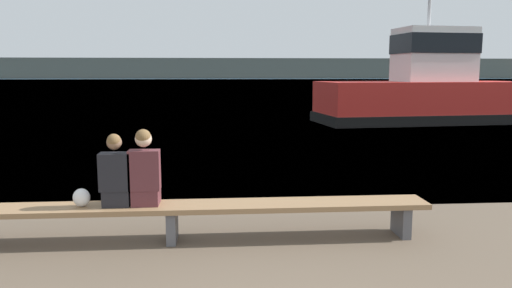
{
  "coord_description": "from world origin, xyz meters",
  "views": [
    {
      "loc": [
        -0.22,
        -2.78,
        2.19
      ],
      "look_at": [
        0.53,
        6.57,
        0.83
      ],
      "focal_mm": 35.0,
      "sensor_mm": 36.0,
      "label": 1
    }
  ],
  "objects_px": {
    "shopping_bag": "(81,198)",
    "person_right": "(145,172)",
    "bench_main": "(172,211)",
    "person_left": "(116,176)",
    "tugboat_red": "(425,93)"
  },
  "relations": [
    {
      "from": "shopping_bag",
      "to": "person_right",
      "type": "bearing_deg",
      "value": 0.57
    },
    {
      "from": "shopping_bag",
      "to": "tugboat_red",
      "type": "bearing_deg",
      "value": 54.0
    },
    {
      "from": "person_left",
      "to": "person_right",
      "type": "relative_size",
      "value": 0.94
    },
    {
      "from": "bench_main",
      "to": "person_left",
      "type": "height_order",
      "value": "person_left"
    },
    {
      "from": "bench_main",
      "to": "person_left",
      "type": "bearing_deg",
      "value": 179.06
    },
    {
      "from": "person_left",
      "to": "tugboat_red",
      "type": "relative_size",
      "value": 0.1
    },
    {
      "from": "person_left",
      "to": "tugboat_red",
      "type": "xyz_separation_m",
      "value": [
        10.43,
        14.95,
        0.41
      ]
    },
    {
      "from": "tugboat_red",
      "to": "person_left",
      "type": "bearing_deg",
      "value": 139.02
    },
    {
      "from": "person_left",
      "to": "bench_main",
      "type": "bearing_deg",
      "value": -0.94
    },
    {
      "from": "bench_main",
      "to": "person_left",
      "type": "distance_m",
      "value": 0.85
    },
    {
      "from": "bench_main",
      "to": "person_left",
      "type": "xyz_separation_m",
      "value": [
        -0.7,
        0.01,
        0.48
      ]
    },
    {
      "from": "person_left",
      "to": "person_right",
      "type": "distance_m",
      "value": 0.37
    },
    {
      "from": "bench_main",
      "to": "tugboat_red",
      "type": "height_order",
      "value": "tugboat_red"
    },
    {
      "from": "bench_main",
      "to": "person_right",
      "type": "height_order",
      "value": "person_right"
    },
    {
      "from": "shopping_bag",
      "to": "person_left",
      "type": "bearing_deg",
      "value": 1.44
    }
  ]
}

